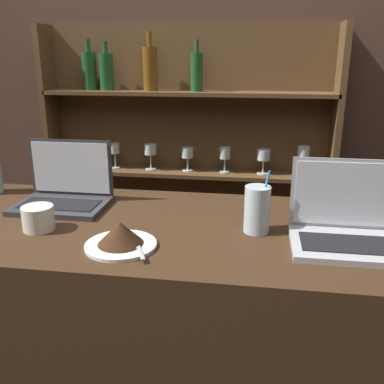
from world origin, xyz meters
TOP-DOWN VIEW (x-y plane):
  - bar_counter at (0.00, 0.34)m, footprint 1.68×0.67m
  - back_wall at (0.00, 1.43)m, footprint 7.00×0.06m
  - back_shelf at (-0.02, 1.35)m, footprint 1.52×0.18m
  - laptop_near at (-0.30, 0.46)m, footprint 0.31×0.21m
  - laptop_far at (0.63, 0.28)m, footprint 0.33×0.22m
  - cake_plate at (-0.00, 0.16)m, footprint 0.20×0.20m
  - water_glass at (0.37, 0.32)m, footprint 0.08×0.08m
  - coffee_cup at (-0.28, 0.24)m, footprint 0.09×0.09m

SIDE VIEW (x-z plane):
  - bar_counter at x=0.00m, z-range 0.00..1.02m
  - back_shelf at x=-0.02m, z-range 0.05..1.72m
  - cake_plate at x=0.00m, z-range 1.01..1.08m
  - coffee_cup at x=-0.28m, z-range 1.02..1.09m
  - laptop_near at x=-0.30m, z-range 0.95..1.17m
  - laptop_far at x=0.63m, z-range 0.95..1.18m
  - water_glass at x=0.37m, z-range 0.99..1.18m
  - back_wall at x=0.00m, z-range 0.00..2.70m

